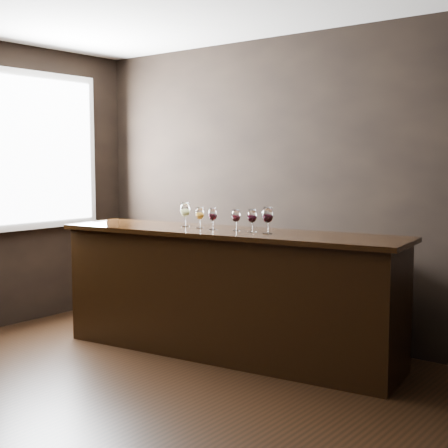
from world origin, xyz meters
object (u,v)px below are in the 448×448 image
Objects in this scene: glass_red_b at (236,216)px; bar_counter at (227,295)px; glass_white at (185,210)px; back_bar_shelf at (253,289)px; glass_red_a at (213,215)px; glass_red_d at (268,216)px; glass_red_c at (252,216)px; glass_amber at (200,214)px.

bar_counter is at bearing -153.71° from glass_red_b.
glass_white reaches higher than bar_counter.
back_bar_shelf is (-0.20, 0.66, -0.08)m from bar_counter.
bar_counter is 15.92× the size of glass_red_a.
glass_red_a reaches higher than glass_red_b.
glass_red_d is at bearing -8.05° from bar_counter.
glass_red_b is 0.17m from glass_red_c.
glass_red_c is (0.53, 0.03, 0.00)m from glass_amber.
bar_counter is at bearing -173.85° from glass_red_c.
back_bar_shelf is at bearing 66.63° from glass_white.
back_bar_shelf is 12.96× the size of glass_red_a.
glass_red_b is 0.82× the size of glass_red_d.
glass_red_d is at bearing 0.17° from glass_amber.
glass_red_b reaches higher than back_bar_shelf.
glass_white reaches higher than glass_red_a.
glass_red_d is (0.61, -0.67, 0.78)m from back_bar_shelf.
glass_red_d is (0.34, -0.04, 0.03)m from glass_red_b.
glass_red_c reaches higher than bar_counter.
bar_counter is 1.23× the size of back_bar_shelf.
glass_red_a reaches higher than glass_amber.
back_bar_shelf is at bearing 99.15° from bar_counter.
glass_white is at bearing -113.37° from back_bar_shelf.
back_bar_shelf is 13.13× the size of glass_amber.
glass_amber is at bearing -5.77° from glass_white.
glass_red_d is (0.41, -0.00, 0.70)m from bar_counter.
glass_red_d reaches higher than glass_red_a.
bar_counter is 0.72m from glass_red_c.
glass_red_b is at bearing 16.95° from glass_red_a.
glass_amber reaches higher than back_bar_shelf.
glass_red_b is at bearing 174.04° from glass_red_d.
glass_red_d reaches higher than glass_red_c.
glass_white is 0.35m from glass_red_a.
glass_red_b reaches higher than bar_counter.
glass_white reaches higher than glass_amber.
glass_red_c is 0.18m from glass_red_d.
glass_red_d reaches higher than glass_white.
glass_white is 0.19m from glass_amber.
glass_red_b is at bearing 5.94° from glass_amber.
bar_counter is 13.83× the size of glass_white.
glass_red_a is (0.35, -0.04, -0.02)m from glass_white.
glass_amber reaches higher than bar_counter.
glass_red_c is at bearing 8.17° from glass_red_a.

